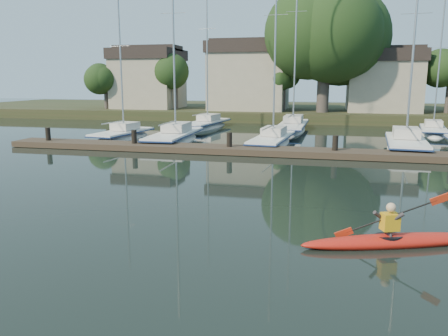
% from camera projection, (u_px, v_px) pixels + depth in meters
% --- Properties ---
extents(ground, '(160.00, 160.00, 0.00)m').
position_uv_depth(ground, '(225.00, 241.00, 11.57)').
color(ground, black).
rests_on(ground, ground).
extents(kayak, '(4.92, 2.33, 1.60)m').
position_uv_depth(kayak, '(394.00, 238.00, 11.23)').
color(kayak, red).
rests_on(kayak, ground).
extents(dock, '(34.00, 2.00, 1.80)m').
position_uv_depth(dock, '(281.00, 151.00, 24.89)').
color(dock, '#3F2D24').
rests_on(dock, ground).
extents(sailboat_0, '(2.81, 7.40, 11.46)m').
position_uv_depth(sailboat_0, '(123.00, 141.00, 31.84)').
color(sailboat_0, white).
rests_on(sailboat_0, ground).
extents(sailboat_1, '(2.47, 9.09, 14.78)m').
position_uv_depth(sailboat_1, '(175.00, 145.00, 30.28)').
color(sailboat_1, white).
rests_on(sailboat_1, ground).
extents(sailboat_2, '(2.71, 8.70, 14.17)m').
position_uv_depth(sailboat_2, '(272.00, 147.00, 28.89)').
color(sailboat_2, white).
rests_on(sailboat_2, ground).
extents(sailboat_3, '(3.04, 8.83, 13.96)m').
position_uv_depth(sailboat_3, '(405.00, 153.00, 26.92)').
color(sailboat_3, white).
rests_on(sailboat_3, ground).
extents(sailboat_5, '(3.12, 9.08, 14.73)m').
position_uv_depth(sailboat_5, '(207.00, 130.00, 39.22)').
color(sailboat_5, white).
rests_on(sailboat_5, ground).
extents(sailboat_6, '(2.36, 10.46, 16.57)m').
position_uv_depth(sailboat_6, '(292.00, 133.00, 37.02)').
color(sailboat_6, white).
rests_on(sailboat_6, ground).
extents(sailboat_7, '(2.94, 7.36, 11.55)m').
position_uv_depth(sailboat_7, '(433.00, 136.00, 34.62)').
color(sailboat_7, white).
rests_on(sailboat_7, ground).
extents(shore, '(90.00, 25.25, 12.75)m').
position_uv_depth(shore, '(320.00, 89.00, 49.03)').
color(shore, '#263118').
rests_on(shore, ground).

